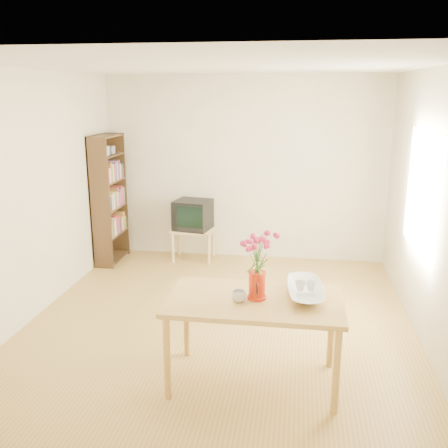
% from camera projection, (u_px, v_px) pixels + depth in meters
% --- Properties ---
extents(room, '(4.50, 4.50, 4.50)m').
position_uv_depth(room, '(222.00, 202.00, 4.95)').
color(room, olive).
rests_on(room, ground).
extents(table, '(1.41, 0.81, 0.75)m').
position_uv_depth(table, '(254.00, 308.00, 4.04)').
color(table, '#B5883E').
rests_on(table, ground).
extents(tv_stand, '(0.60, 0.45, 0.46)m').
position_uv_depth(tv_stand, '(193.00, 234.00, 7.17)').
color(tv_stand, tan).
rests_on(tv_stand, ground).
extents(bookshelf, '(0.28, 0.70, 1.80)m').
position_uv_depth(bookshelf, '(110.00, 204.00, 7.01)').
color(bookshelf, black).
rests_on(bookshelf, ground).
extents(pitcher, '(0.15, 0.23, 0.23)m').
position_uv_depth(pitcher, '(257.00, 286.00, 4.00)').
color(pitcher, '#B8240A').
rests_on(pitcher, table).
extents(flowers, '(0.26, 0.26, 0.37)m').
position_uv_depth(flowers, '(258.00, 251.00, 3.92)').
color(flowers, '#EB3773').
rests_on(flowers, pitcher).
extents(mug, '(0.12, 0.12, 0.09)m').
position_uv_depth(mug, '(239.00, 296.00, 3.96)').
color(mug, white).
rests_on(mug, table).
extents(bowl, '(0.47, 0.47, 0.42)m').
position_uv_depth(bowl, '(306.00, 270.00, 4.06)').
color(bowl, white).
rests_on(bowl, table).
extents(teacup_a, '(0.10, 0.10, 0.07)m').
position_uv_depth(teacup_a, '(301.00, 275.00, 4.07)').
color(teacup_a, white).
rests_on(teacup_a, bowl).
extents(teacup_b, '(0.07, 0.07, 0.06)m').
position_uv_depth(teacup_b, '(311.00, 275.00, 4.08)').
color(teacup_b, white).
rests_on(teacup_b, bowl).
extents(television, '(0.55, 0.52, 0.42)m').
position_uv_depth(television, '(193.00, 214.00, 7.11)').
color(television, black).
rests_on(television, tv_stand).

